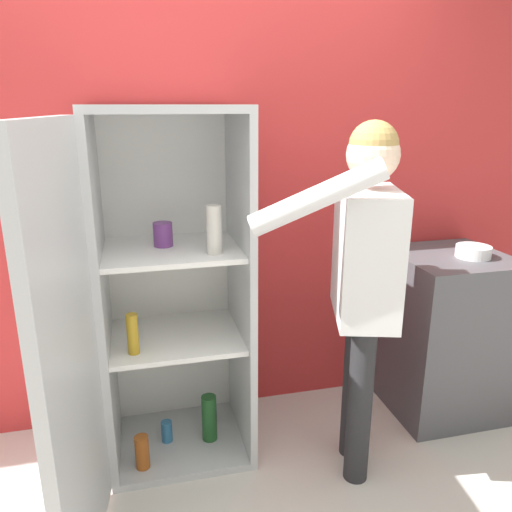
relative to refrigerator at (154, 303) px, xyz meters
The scene contains 5 objects.
wall_back 0.67m from the refrigerator, 59.63° to the left, with size 7.00×0.06×2.55m.
refrigerator is the anchor object (origin of this frame).
person 0.96m from the refrigerator, 15.69° to the right, with size 0.75×0.57×1.65m.
counter 1.65m from the refrigerator, ahead, with size 0.59×0.59×0.93m.
bowl 1.69m from the refrigerator, ahead, with size 0.18×0.18×0.06m.
Camera 1 is at (-0.31, -1.62, 1.71)m, focal length 35.00 mm.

